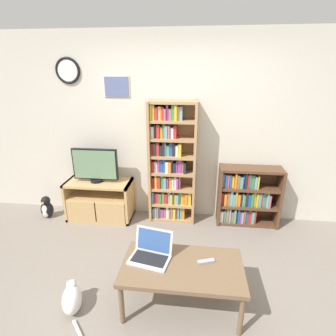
{
  "coord_description": "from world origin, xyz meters",
  "views": [
    {
      "loc": [
        0.28,
        -1.91,
        2.09
      ],
      "look_at": [
        -0.04,
        0.93,
        1.03
      ],
      "focal_mm": 28.0,
      "sensor_mm": 36.0,
      "label": 1
    }
  ],
  "objects_px": {
    "bookshelf_short": "(244,196)",
    "coffee_table": "(182,269)",
    "remote_near_laptop": "(206,261)",
    "penguin_figurine": "(47,208)",
    "tv_stand": "(100,200)",
    "television": "(95,165)",
    "bookshelf_tall": "(170,166)",
    "laptop": "(151,251)",
    "cat": "(72,298)"
  },
  "relations": [
    {
      "from": "television",
      "to": "coffee_table",
      "type": "bearing_deg",
      "value": -47.39
    },
    {
      "from": "bookshelf_tall",
      "to": "coffee_table",
      "type": "xyz_separation_m",
      "value": [
        0.27,
        -1.55,
        -0.43
      ]
    },
    {
      "from": "bookshelf_short",
      "to": "television",
      "type": "bearing_deg",
      "value": -177.3
    },
    {
      "from": "coffee_table",
      "to": "remote_near_laptop",
      "type": "relative_size",
      "value": 6.59
    },
    {
      "from": "remote_near_laptop",
      "to": "penguin_figurine",
      "type": "relative_size",
      "value": 0.48
    },
    {
      "from": "tv_stand",
      "to": "coffee_table",
      "type": "xyz_separation_m",
      "value": [
        1.31,
        -1.44,
        0.11
      ]
    },
    {
      "from": "bookshelf_tall",
      "to": "bookshelf_short",
      "type": "xyz_separation_m",
      "value": [
        1.06,
        -0.0,
        -0.42
      ]
    },
    {
      "from": "bookshelf_tall",
      "to": "coffee_table",
      "type": "height_order",
      "value": "bookshelf_tall"
    },
    {
      "from": "television",
      "to": "bookshelf_tall",
      "type": "relative_size",
      "value": 0.37
    },
    {
      "from": "bookshelf_short",
      "to": "laptop",
      "type": "bearing_deg",
      "value": -126.48
    },
    {
      "from": "tv_stand",
      "to": "cat",
      "type": "bearing_deg",
      "value": -79.17
    },
    {
      "from": "tv_stand",
      "to": "bookshelf_short",
      "type": "relative_size",
      "value": 1.11
    },
    {
      "from": "television",
      "to": "penguin_figurine",
      "type": "bearing_deg",
      "value": -172.47
    },
    {
      "from": "bookshelf_tall",
      "to": "penguin_figurine",
      "type": "xyz_separation_m",
      "value": [
        -1.85,
        -0.21,
        -0.68
      ]
    },
    {
      "from": "bookshelf_short",
      "to": "cat",
      "type": "bearing_deg",
      "value": -136.49
    },
    {
      "from": "television",
      "to": "coffee_table",
      "type": "distance_m",
      "value": 2.01
    },
    {
      "from": "tv_stand",
      "to": "bookshelf_short",
      "type": "xyz_separation_m",
      "value": [
        2.1,
        0.11,
        0.12
      ]
    },
    {
      "from": "television",
      "to": "bookshelf_short",
      "type": "bearing_deg",
      "value": 2.7
    },
    {
      "from": "coffee_table",
      "to": "penguin_figurine",
      "type": "height_order",
      "value": "coffee_table"
    },
    {
      "from": "bookshelf_tall",
      "to": "remote_near_laptop",
      "type": "relative_size",
      "value": 10.44
    },
    {
      "from": "bookshelf_short",
      "to": "cat",
      "type": "distance_m",
      "value": 2.5
    },
    {
      "from": "bookshelf_tall",
      "to": "bookshelf_short",
      "type": "relative_size",
      "value": 2.03
    },
    {
      "from": "penguin_figurine",
      "to": "bookshelf_tall",
      "type": "bearing_deg",
      "value": 6.39
    },
    {
      "from": "remote_near_laptop",
      "to": "bookshelf_tall",
      "type": "bearing_deg",
      "value": -1.05
    },
    {
      "from": "bookshelf_short",
      "to": "coffee_table",
      "type": "xyz_separation_m",
      "value": [
        -0.79,
        -1.55,
        -0.0
      ]
    },
    {
      "from": "cat",
      "to": "tv_stand",
      "type": "bearing_deg",
      "value": 79.84
    },
    {
      "from": "coffee_table",
      "to": "remote_near_laptop",
      "type": "xyz_separation_m",
      "value": [
        0.21,
        0.06,
        0.05
      ]
    },
    {
      "from": "bookshelf_tall",
      "to": "remote_near_laptop",
      "type": "bearing_deg",
      "value": -72.01
    },
    {
      "from": "television",
      "to": "cat",
      "type": "distance_m",
      "value": 1.79
    },
    {
      "from": "bookshelf_short",
      "to": "bookshelf_tall",
      "type": "bearing_deg",
      "value": 179.84
    },
    {
      "from": "remote_near_laptop",
      "to": "penguin_figurine",
      "type": "xyz_separation_m",
      "value": [
        -2.33,
        1.28,
        -0.31
      ]
    },
    {
      "from": "bookshelf_tall",
      "to": "cat",
      "type": "relative_size",
      "value": 3.72
    },
    {
      "from": "television",
      "to": "bookshelf_tall",
      "type": "distance_m",
      "value": 1.07
    },
    {
      "from": "bookshelf_tall",
      "to": "television",
      "type": "bearing_deg",
      "value": -174.46
    },
    {
      "from": "television",
      "to": "bookshelf_tall",
      "type": "height_order",
      "value": "bookshelf_tall"
    },
    {
      "from": "television",
      "to": "bookshelf_short",
      "type": "relative_size",
      "value": 0.76
    },
    {
      "from": "tv_stand",
      "to": "bookshelf_short",
      "type": "height_order",
      "value": "bookshelf_short"
    },
    {
      "from": "laptop",
      "to": "cat",
      "type": "bearing_deg",
      "value": -149.83
    },
    {
      "from": "coffee_table",
      "to": "penguin_figurine",
      "type": "xyz_separation_m",
      "value": [
        -2.12,
        1.34,
        -0.25
      ]
    },
    {
      "from": "television",
      "to": "cat",
      "type": "relative_size",
      "value": 1.39
    },
    {
      "from": "bookshelf_short",
      "to": "tv_stand",
      "type": "bearing_deg",
      "value": -176.97
    },
    {
      "from": "bookshelf_short",
      "to": "remote_near_laptop",
      "type": "xyz_separation_m",
      "value": [
        -0.58,
        -1.48,
        0.05
      ]
    },
    {
      "from": "cat",
      "to": "penguin_figurine",
      "type": "height_order",
      "value": "penguin_figurine"
    },
    {
      "from": "remote_near_laptop",
      "to": "cat",
      "type": "bearing_deg",
      "value": 81.31
    },
    {
      "from": "cat",
      "to": "coffee_table",
      "type": "bearing_deg",
      "value": -12.09
    },
    {
      "from": "bookshelf_tall",
      "to": "penguin_figurine",
      "type": "relative_size",
      "value": 5.04
    },
    {
      "from": "remote_near_laptop",
      "to": "cat",
      "type": "height_order",
      "value": "remote_near_laptop"
    },
    {
      "from": "tv_stand",
      "to": "bookshelf_tall",
      "type": "xyz_separation_m",
      "value": [
        1.04,
        0.11,
        0.54
      ]
    },
    {
      "from": "television",
      "to": "laptop",
      "type": "height_order",
      "value": "television"
    },
    {
      "from": "penguin_figurine",
      "to": "bookshelf_short",
      "type": "bearing_deg",
      "value": 4.01
    }
  ]
}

